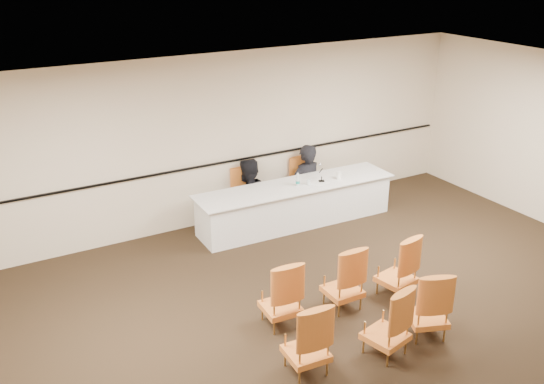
{
  "coord_description": "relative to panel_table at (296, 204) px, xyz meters",
  "views": [
    {
      "loc": [
        -4.12,
        -5.15,
        4.6
      ],
      "look_at": [
        0.3,
        2.6,
        0.98
      ],
      "focal_mm": 40.0,
      "sensor_mm": 36.0,
      "label": 1
    }
  ],
  "objects": [
    {
      "name": "floor",
      "position": [
        -1.12,
        -3.2,
        -0.37
      ],
      "size": [
        10.0,
        10.0,
        0.0
      ],
      "primitive_type": "plane",
      "color": "black",
      "rests_on": "ground"
    },
    {
      "name": "ceiling",
      "position": [
        -1.12,
        -3.2,
        2.63
      ],
      "size": [
        10.0,
        10.0,
        0.0
      ],
      "primitive_type": "plane",
      "rotation": [
        3.14,
        0.0,
        0.0
      ],
      "color": "white",
      "rests_on": "ground"
    },
    {
      "name": "wall_back",
      "position": [
        -1.12,
        0.8,
        1.13
      ],
      "size": [
        10.0,
        0.04,
        3.0
      ],
      "primitive_type": "cube",
      "color": "beige",
      "rests_on": "ground"
    },
    {
      "name": "wall_rail",
      "position": [
        -1.12,
        0.76,
        0.73
      ],
      "size": [
        9.8,
        0.04,
        0.03
      ],
      "primitive_type": "cube",
      "color": "black",
      "rests_on": "wall_back"
    },
    {
      "name": "panel_table",
      "position": [
        0.0,
        0.0,
        0.0
      ],
      "size": [
        3.69,
        0.95,
        0.73
      ],
      "primitive_type": null,
      "rotation": [
        0.0,
        0.0,
        -0.03
      ],
      "color": "silver",
      "rests_on": "ground"
    },
    {
      "name": "panelist_main",
      "position": [
        0.55,
        0.53,
        -0.04
      ],
      "size": [
        0.71,
        0.51,
        1.81
      ],
      "primitive_type": "imported",
      "rotation": [
        0.0,
        0.0,
        3.26
      ],
      "color": "black",
      "rests_on": "ground"
    },
    {
      "name": "panelist_main_chair",
      "position": [
        0.55,
        0.53,
        0.11
      ],
      "size": [
        0.51,
        0.51,
        0.95
      ],
      "primitive_type": null,
      "rotation": [
        0.0,
        0.0,
        -0.03
      ],
      "color": "orange",
      "rests_on": "ground"
    },
    {
      "name": "panelist_second",
      "position": [
        -0.67,
        0.57,
        -0.05
      ],
      "size": [
        0.96,
        0.84,
        1.65
      ],
      "primitive_type": "imported",
      "rotation": [
        0.0,
        0.0,
        3.46
      ],
      "color": "black",
      "rests_on": "ground"
    },
    {
      "name": "panelist_second_chair",
      "position": [
        -0.67,
        0.57,
        0.11
      ],
      "size": [
        0.51,
        0.51,
        0.95
      ],
      "primitive_type": null,
      "rotation": [
        0.0,
        0.0,
        -0.03
      ],
      "color": "orange",
      "rests_on": "ground"
    },
    {
      "name": "papers",
      "position": [
        0.42,
        -0.12,
        0.37
      ],
      "size": [
        0.33,
        0.27,
        0.0
      ],
      "primitive_type": "cube",
      "rotation": [
        0.0,
        0.0,
        0.16
      ],
      "color": "white",
      "rests_on": "panel_table"
    },
    {
      "name": "microphone",
      "position": [
        0.48,
        -0.09,
        0.52
      ],
      "size": [
        0.18,
        0.24,
        0.3
      ],
      "primitive_type": null,
      "rotation": [
        0.0,
        0.0,
        -0.37
      ],
      "color": "black",
      "rests_on": "panel_table"
    },
    {
      "name": "water_bottle",
      "position": [
        0.01,
        -0.04,
        0.48
      ],
      "size": [
        0.07,
        0.07,
        0.23
      ],
      "primitive_type": null,
      "rotation": [
        0.0,
        0.0,
        -0.06
      ],
      "color": "teal",
      "rests_on": "panel_table"
    },
    {
      "name": "drinking_glass",
      "position": [
        0.2,
        -0.1,
        0.42
      ],
      "size": [
        0.07,
        0.07,
        0.1
      ],
      "primitive_type": "cylinder",
      "rotation": [
        0.0,
        0.0,
        -0.17
      ],
      "color": "white",
      "rests_on": "panel_table"
    },
    {
      "name": "coffee_cup",
      "position": [
        0.81,
        -0.14,
        0.44
      ],
      "size": [
        0.11,
        0.11,
        0.14
      ],
      "primitive_type": "cylinder",
      "rotation": [
        0.0,
        0.0,
        -0.23
      ],
      "color": "white",
      "rests_on": "panel_table"
    },
    {
      "name": "aud_chair_front_left",
      "position": [
        -1.82,
        -2.56,
        0.11
      ],
      "size": [
        0.53,
        0.53,
        0.95
      ],
      "primitive_type": null,
      "rotation": [
        0.0,
        0.0,
        -0.07
      ],
      "color": "orange",
      "rests_on": "ground"
    },
    {
      "name": "aud_chair_front_mid",
      "position": [
        -0.87,
        -2.63,
        0.11
      ],
      "size": [
        0.5,
        0.5,
        0.95
      ],
      "primitive_type": null,
      "rotation": [
        0.0,
        0.0,
        -0.01
      ],
      "color": "orange",
      "rests_on": "ground"
    },
    {
      "name": "aud_chair_front_right",
      "position": [
        -0.03,
        -2.75,
        0.11
      ],
      "size": [
        0.58,
        0.58,
        0.95
      ],
      "primitive_type": null,
      "rotation": [
        0.0,
        0.0,
        0.19
      ],
      "color": "orange",
      "rests_on": "ground"
    },
    {
      "name": "aud_chair_back_left",
      "position": [
        -2.04,
        -3.53,
        0.11
      ],
      "size": [
        0.53,
        0.53,
        0.95
      ],
      "primitive_type": null,
      "rotation": [
        0.0,
        0.0,
        -0.07
      ],
      "color": "orange",
      "rests_on": "ground"
    },
    {
      "name": "aud_chair_back_mid",
      "position": [
        -1.03,
        -3.73,
        0.11
      ],
      "size": [
        0.6,
        0.6,
        0.95
      ],
      "primitive_type": null,
      "rotation": [
        0.0,
        0.0,
        0.23
      ],
      "color": "orange",
      "rests_on": "ground"
    },
    {
      "name": "aud_chair_back_right",
      "position": [
        -0.34,
        -3.68,
        0.11
      ],
      "size": [
        0.65,
        0.65,
        0.95
      ],
      "primitive_type": null,
      "rotation": [
        0.0,
        0.0,
        -0.37
      ],
      "color": "orange",
      "rests_on": "ground"
    }
  ]
}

